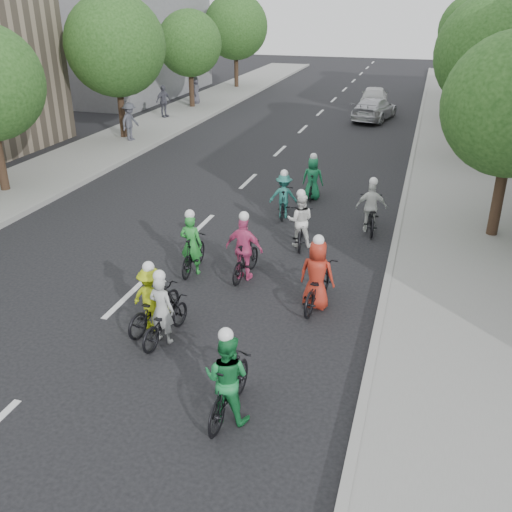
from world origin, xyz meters
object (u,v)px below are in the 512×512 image
at_px(cyclist_2, 153,303).
at_px(cyclist_6, 300,225).
at_px(follow_car_trail, 374,97).
at_px(spectator_2, 195,90).
at_px(cyclist_0, 164,317).
at_px(cyclist_3, 245,254).
at_px(follow_car_lead, 374,109).
at_px(spectator_0, 130,122).
at_px(spectator_1, 163,101).
at_px(cyclist_4, 317,281).
at_px(cyclist_7, 284,199).
at_px(cyclist_8, 371,212).
at_px(cyclist_9, 313,182).
at_px(cyclist_1, 228,383).
at_px(cyclist_5, 193,250).

relative_size(cyclist_2, cyclist_6, 0.98).
height_order(cyclist_2, follow_car_trail, cyclist_2).
xyz_separation_m(follow_car_trail, spectator_2, (-11.38, -2.64, 0.30)).
bearing_deg(cyclist_0, cyclist_3, -95.65).
xyz_separation_m(follow_car_lead, spectator_0, (-10.89, -9.28, 0.42)).
distance_m(cyclist_3, follow_car_lead, 21.78).
bearing_deg(spectator_1, follow_car_lead, -51.91).
relative_size(cyclist_4, cyclist_7, 1.19).
bearing_deg(spectator_2, cyclist_6, -165.44).
height_order(cyclist_8, spectator_2, spectator_2).
bearing_deg(follow_car_lead, cyclist_9, 98.55).
bearing_deg(cyclist_7, cyclist_4, 105.38).
distance_m(cyclist_2, spectator_0, 17.66).
bearing_deg(cyclist_1, cyclist_5, -58.92).
xyz_separation_m(cyclist_0, cyclist_8, (3.49, 7.51, 0.06)).
distance_m(cyclist_0, spectator_1, 23.83).
bearing_deg(cyclist_6, follow_car_trail, -98.96).
xyz_separation_m(cyclist_0, cyclist_5, (-0.69, 3.23, 0.07)).
bearing_deg(cyclist_6, spectator_2, -70.20).
height_order(cyclist_1, cyclist_4, cyclist_4).
distance_m(cyclist_4, spectator_1, 23.16).
xyz_separation_m(follow_car_lead, spectator_1, (-11.83, -3.45, 0.41)).
bearing_deg(cyclist_3, spectator_1, -54.01).
height_order(cyclist_5, follow_car_trail, cyclist_5).
distance_m(cyclist_0, cyclist_7, 7.95).
bearing_deg(cyclist_2, spectator_2, -58.92).
relative_size(cyclist_2, follow_car_lead, 0.43).
relative_size(cyclist_1, cyclist_5, 1.06).
distance_m(cyclist_8, cyclist_9, 3.45).
xyz_separation_m(cyclist_4, follow_car_trail, (-1.52, 26.71, 0.06)).
relative_size(cyclist_9, follow_car_lead, 0.38).
bearing_deg(spectator_1, cyclist_4, -124.23).
relative_size(cyclist_3, spectator_1, 1.02).
relative_size(cyclist_1, cyclist_9, 1.11).
bearing_deg(cyclist_3, cyclist_7, -82.99).
xyz_separation_m(cyclist_1, spectator_2, (-12.20, 28.33, 0.31)).
distance_m(cyclist_3, cyclist_6, 2.68).
height_order(cyclist_6, follow_car_lead, cyclist_6).
bearing_deg(spectator_0, cyclist_3, -133.21).
height_order(cyclist_0, cyclist_8, cyclist_8).
bearing_deg(cyclist_4, cyclist_2, 36.77).
height_order(follow_car_lead, spectator_2, spectator_2).
height_order(cyclist_4, cyclist_9, cyclist_4).
height_order(cyclist_1, spectator_1, spectator_1).
relative_size(cyclist_3, cyclist_5, 1.05).
bearing_deg(cyclist_9, spectator_2, -57.43).
relative_size(cyclist_5, spectator_1, 0.98).
bearing_deg(follow_car_trail, cyclist_7, 84.59).
relative_size(spectator_0, spectator_2, 1.07).
distance_m(cyclist_6, spectator_0, 14.70).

